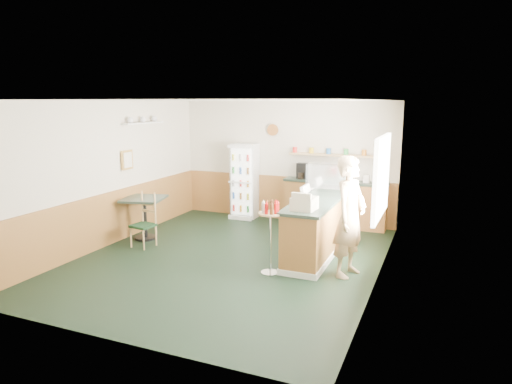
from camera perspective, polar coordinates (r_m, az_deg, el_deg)
The scene contains 13 objects.
ground at distance 8.01m, azimuth -3.38°, elevation -8.31°, with size 6.00×6.00×0.00m, color black.
room_envelope at distance 8.39m, azimuth -2.72°, elevation 3.32°, with size 5.04×6.02×2.72m.
service_counter at distance 8.40m, azimuth 8.17°, elevation -4.19°, with size 0.68×3.01×1.01m.
back_counter at distance 10.05m, azimuth 9.75°, elevation -1.19°, with size 2.24×0.42×1.69m.
drinks_fridge at distance 10.58m, azimuth -1.46°, elevation 1.36°, with size 0.57×0.51×1.73m.
display_case at distance 8.82m, azimuth 9.32°, elevation 1.83°, with size 0.88×0.46×0.50m.
cash_register at distance 7.18m, azimuth 6.05°, elevation -1.43°, with size 0.35×0.37×0.20m, color beige.
shopkeeper at distance 7.15m, azimuth 11.64°, elevation -3.06°, with size 0.63×0.45×1.88m, color tan.
condiment_stand at distance 7.11m, azimuth 1.78°, elevation -4.21°, with size 0.37×0.37×1.15m.
newspaper_rack at distance 8.57m, azimuth 6.16°, elevation -2.23°, with size 0.09×0.47×0.93m.
cafe_table at distance 9.23m, azimuth -13.79°, elevation -2.19°, with size 0.92×0.92×0.83m.
cafe_chair at distance 8.82m, azimuth -13.67°, elevation -3.18°, with size 0.43×0.43×1.02m.
dog_doorstop at distance 8.57m, azimuth 4.79°, elevation -6.02°, with size 0.25×0.32×0.30m.
Camera 1 is at (3.31, -6.79, 2.68)m, focal length 32.00 mm.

